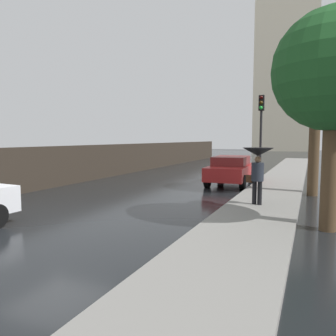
{
  "coord_description": "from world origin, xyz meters",
  "views": [
    {
      "loc": [
        6.49,
        -7.08,
        2.24
      ],
      "look_at": [
        1.46,
        4.37,
        1.11
      ],
      "focal_mm": 35.05,
      "sensor_mm": 36.0,
      "label": 1
    }
  ],
  "objects_px": {
    "car_red_near_kerb": "(231,169)",
    "street_tree_near": "(334,72)",
    "traffic_light": "(261,122)",
    "pedestrian_with_umbrella_near": "(258,160)",
    "street_tree_mid": "(317,77)"
  },
  "relations": [
    {
      "from": "traffic_light",
      "to": "street_tree_near",
      "type": "relative_size",
      "value": 0.8
    },
    {
      "from": "pedestrian_with_umbrella_near",
      "to": "street_tree_mid",
      "type": "height_order",
      "value": "street_tree_mid"
    },
    {
      "from": "pedestrian_with_umbrella_near",
      "to": "traffic_light",
      "type": "height_order",
      "value": "traffic_light"
    },
    {
      "from": "pedestrian_with_umbrella_near",
      "to": "street_tree_mid",
      "type": "distance_m",
      "value": 4.78
    },
    {
      "from": "pedestrian_with_umbrella_near",
      "to": "street_tree_near",
      "type": "xyz_separation_m",
      "value": [
        1.97,
        -1.85,
        2.25
      ]
    },
    {
      "from": "traffic_light",
      "to": "car_red_near_kerb",
      "type": "bearing_deg",
      "value": -134.23
    },
    {
      "from": "car_red_near_kerb",
      "to": "pedestrian_with_umbrella_near",
      "type": "height_order",
      "value": "pedestrian_with_umbrella_near"
    },
    {
      "from": "traffic_light",
      "to": "pedestrian_with_umbrella_near",
      "type": "bearing_deg",
      "value": -82.66
    },
    {
      "from": "pedestrian_with_umbrella_near",
      "to": "street_tree_near",
      "type": "distance_m",
      "value": 3.51
    },
    {
      "from": "car_red_near_kerb",
      "to": "street_tree_near",
      "type": "distance_m",
      "value": 8.61
    },
    {
      "from": "traffic_light",
      "to": "street_tree_near",
      "type": "xyz_separation_m",
      "value": [
        2.79,
        -8.22,
        0.72
      ]
    },
    {
      "from": "pedestrian_with_umbrella_near",
      "to": "traffic_light",
      "type": "xyz_separation_m",
      "value": [
        -0.82,
        6.37,
        1.53
      ]
    },
    {
      "from": "car_red_near_kerb",
      "to": "traffic_light",
      "type": "xyz_separation_m",
      "value": [
        1.2,
        1.23,
        2.34
      ]
    },
    {
      "from": "pedestrian_with_umbrella_near",
      "to": "traffic_light",
      "type": "bearing_deg",
      "value": 113.97
    },
    {
      "from": "traffic_light",
      "to": "street_tree_near",
      "type": "distance_m",
      "value": 8.71
    }
  ]
}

